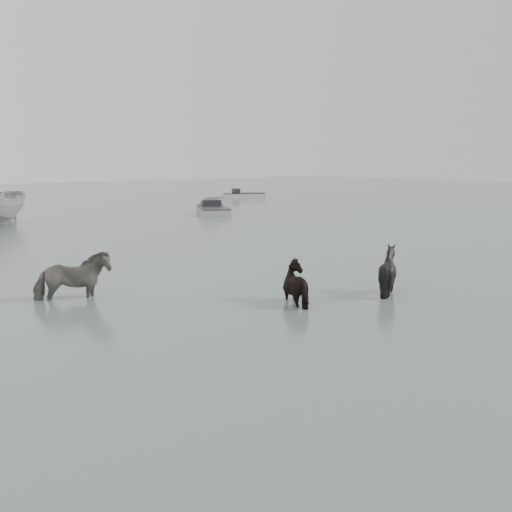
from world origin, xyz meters
TOP-DOWN VIEW (x-y plane):
  - ground at (0.00, 0.00)m, footprint 140.00×140.00m
  - pony_pinto at (-2.70, 2.68)m, footprint 1.92×1.29m
  - pony_dark at (1.34, -0.90)m, footprint 1.17×1.34m
  - pony_black at (3.69, -1.42)m, footprint 1.40×1.27m
  - skiff_port at (12.84, 19.59)m, footprint 4.07×5.79m
  - skiff_star at (23.12, 30.35)m, footprint 5.07×3.30m

SIDE VIEW (x-z plane):
  - ground at x=0.00m, z-range 0.00..0.00m
  - skiff_port at x=12.84m, z-range 0.00..0.75m
  - skiff_star at x=23.12m, z-range 0.00..0.75m
  - pony_dark at x=1.34m, z-range 0.00..1.28m
  - pony_black at x=3.69m, z-range 0.00..1.40m
  - pony_pinto at x=-2.70m, z-range 0.00..1.49m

